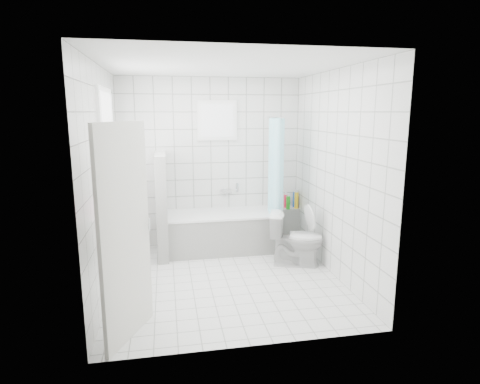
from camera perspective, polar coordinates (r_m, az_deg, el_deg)
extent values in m
plane|color=white|center=(5.19, -2.01, -12.30)|extent=(3.00, 3.00, 0.00)
plane|color=white|center=(4.78, -2.24, 17.56)|extent=(3.00, 3.00, 0.00)
cube|color=white|center=(6.29, -4.14, 4.18)|extent=(2.80, 0.02, 2.60)
cube|color=white|center=(3.37, 1.64, -2.05)|extent=(2.80, 0.02, 2.60)
cube|color=white|center=(4.82, -18.82, 1.41)|extent=(0.02, 3.00, 2.60)
cube|color=white|center=(5.21, 13.31, 2.41)|extent=(0.02, 3.00, 2.60)
cube|color=white|center=(5.07, -18.06, 5.34)|extent=(0.01, 0.90, 1.40)
cube|color=white|center=(6.21, -3.25, 10.11)|extent=(0.50, 0.01, 0.50)
cube|color=white|center=(5.19, -17.07, -2.78)|extent=(0.18, 1.02, 0.08)
cube|color=silver|center=(3.76, -15.99, -5.80)|extent=(0.38, 0.74, 2.00)
cube|color=white|center=(6.16, -2.46, -5.73)|extent=(1.64, 0.75, 0.55)
cube|color=white|center=(6.08, -2.48, -3.12)|extent=(1.66, 0.77, 0.03)
cube|color=white|center=(5.93, -11.05, -1.85)|extent=(0.15, 0.85, 1.50)
cube|color=white|center=(6.65, 7.19, -4.52)|extent=(0.40, 0.24, 0.55)
imported|color=silver|center=(5.59, 8.02, -6.62)|extent=(0.82, 0.62, 0.74)
cylinder|color=silver|center=(6.02, 4.85, 10.53)|extent=(0.02, 0.80, 0.02)
cube|color=silver|center=(6.35, -2.04, 0.16)|extent=(0.18, 0.06, 0.06)
imported|color=pink|center=(4.79, -17.55, -1.79)|extent=(0.14, 0.14, 0.27)
imported|color=#2CB7C8|center=(4.97, -17.29, -1.71)|extent=(0.13, 0.13, 0.20)
imported|color=silver|center=(5.16, -17.03, -1.49)|extent=(0.13, 0.13, 0.16)
imported|color=#EA75CB|center=(5.47, -16.68, -0.56)|extent=(0.12, 0.12, 0.20)
cylinder|color=yellow|center=(6.51, 8.03, -1.18)|extent=(0.06, 0.06, 0.27)
cylinder|color=blue|center=(6.61, 7.80, -1.06)|extent=(0.06, 0.06, 0.25)
cylinder|color=#1A9A19|center=(6.45, 6.87, -1.51)|extent=(0.06, 0.06, 0.21)
cylinder|color=red|center=(6.56, 6.54, -1.29)|extent=(0.06, 0.06, 0.21)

